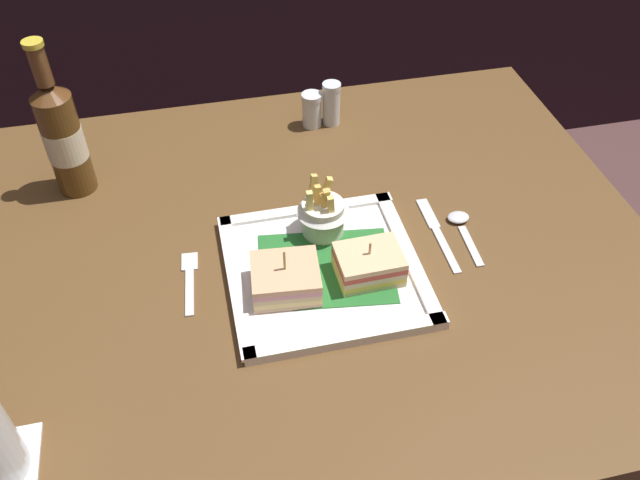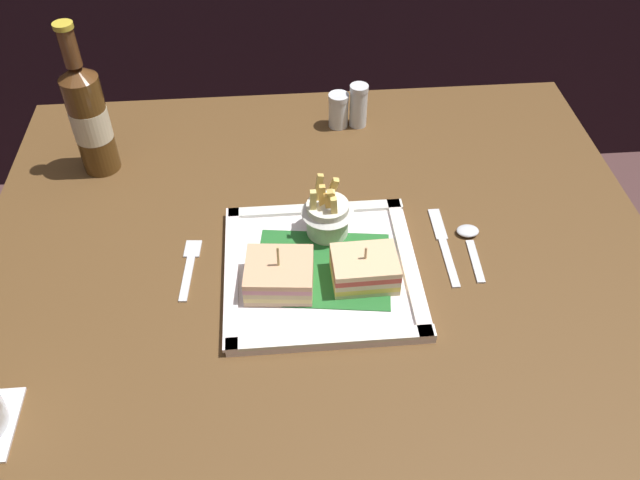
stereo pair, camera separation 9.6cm
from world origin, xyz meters
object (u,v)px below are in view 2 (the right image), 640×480
object	(u,v)px
fries_cup	(327,212)
knife	(443,242)
square_plate	(320,271)
salt_shaker	(338,112)
sandwich_half_right	(365,269)
dining_table	(320,291)
spoon	(469,238)
beer_bottle	(89,117)
pepper_shaker	(358,108)
sandwich_half_left	(279,275)
fork	(190,265)

from	to	relation	value
fries_cup	knife	world-z (taller)	fries_cup
square_plate	salt_shaker	distance (m)	0.38
knife	sandwich_half_right	bearing A→B (deg)	-150.70
dining_table	spoon	xyz separation A→B (m)	(0.23, -0.01, 0.11)
square_plate	sandwich_half_right	xyz separation A→B (m)	(0.06, -0.03, 0.03)
sandwich_half_right	beer_bottle	xyz separation A→B (m)	(-0.42, 0.31, 0.07)
fries_cup	spoon	bearing A→B (deg)	-6.80
dining_table	beer_bottle	xyz separation A→B (m)	(-0.36, 0.23, 0.21)
square_plate	sandwich_half_right	distance (m)	0.07
square_plate	knife	xyz separation A→B (m)	(0.19, 0.05, -0.00)
spoon	pepper_shaker	size ratio (longest dim) A/B	1.44
beer_bottle	salt_shaker	size ratio (longest dim) A/B	4.01
dining_table	pepper_shaker	distance (m)	0.36
fries_cup	beer_bottle	size ratio (longest dim) A/B	0.37
knife	spoon	size ratio (longest dim) A/B	1.42
fries_cup	pepper_shaker	xyz separation A→B (m)	(0.09, 0.30, -0.01)
sandwich_half_left	beer_bottle	world-z (taller)	beer_bottle
spoon	dining_table	bearing A→B (deg)	177.99
square_plate	beer_bottle	world-z (taller)	beer_bottle
fries_cup	beer_bottle	xyz separation A→B (m)	(-0.37, 0.21, 0.05)
beer_bottle	pepper_shaker	xyz separation A→B (m)	(0.46, 0.09, -0.07)
square_plate	dining_table	bearing A→B (deg)	86.60
knife	beer_bottle	bearing A→B (deg)	156.71
sandwich_half_right	knife	bearing A→B (deg)	29.30
sandwich_half_left	salt_shaker	bearing A→B (deg)	72.77
pepper_shaker	fork	bearing A→B (deg)	-130.43
salt_shaker	sandwich_half_left	bearing A→B (deg)	-107.23
fork	salt_shaker	bearing A→B (deg)	53.32
sandwich_half_right	fries_cup	world-z (taller)	fries_cup
salt_shaker	dining_table	bearing A→B (deg)	-100.93
salt_shaker	square_plate	bearing A→B (deg)	-99.77
knife	salt_shaker	xyz separation A→B (m)	(-0.13, 0.33, 0.03)
square_plate	spoon	bearing A→B (deg)	12.21
dining_table	fries_cup	distance (m)	0.16
sandwich_half_right	spoon	bearing A→B (deg)	23.92
dining_table	beer_bottle	size ratio (longest dim) A/B	3.91
sandwich_half_left	pepper_shaker	xyz separation A→B (m)	(0.16, 0.40, 0.01)
knife	pepper_shaker	xyz separation A→B (m)	(-0.09, 0.33, 0.04)
dining_table	sandwich_half_left	size ratio (longest dim) A/B	10.19
square_plate	fork	size ratio (longest dim) A/B	2.25
sandwich_half_right	beer_bottle	world-z (taller)	beer_bottle
spoon	salt_shaker	size ratio (longest dim) A/B	1.80
fries_cup	salt_shaker	xyz separation A→B (m)	(0.05, 0.30, -0.02)
sandwich_half_left	sandwich_half_right	bearing A→B (deg)	0.00
dining_table	fork	size ratio (longest dim) A/B	8.40
square_plate	knife	size ratio (longest dim) A/B	1.64
spoon	pepper_shaker	world-z (taller)	pepper_shaker
dining_table	fork	xyz separation A→B (m)	(-0.20, -0.03, 0.11)
spoon	salt_shaker	bearing A→B (deg)	117.49
salt_shaker	pepper_shaker	world-z (taller)	pepper_shaker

